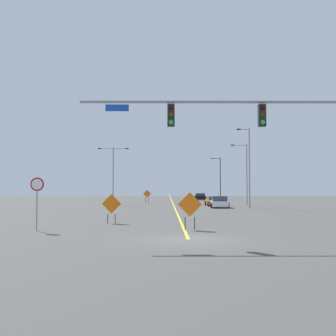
{
  "coord_description": "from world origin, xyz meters",
  "views": [
    {
      "loc": [
        -1.05,
        -19.79,
        2.44
      ],
      "look_at": [
        -0.86,
        16.95,
        4.1
      ],
      "focal_mm": 45.25,
      "sensor_mm": 36.0,
      "label": 1
    }
  ],
  "objects": [
    {
      "name": "construction_sign_left_lane",
      "position": [
        -4.72,
        8.82,
        1.23
      ],
      "size": [
        1.33,
        0.18,
        1.98
      ],
      "color": "orange",
      "rests_on": "ground"
    },
    {
      "name": "construction_sign_median_far",
      "position": [
        -3.9,
        44.59,
        1.3
      ],
      "size": [
        1.22,
        0.06,
        2.03
      ],
      "color": "orange",
      "rests_on": "ground"
    },
    {
      "name": "street_lamp_near_right",
      "position": [
        8.55,
        29.07,
        5.04
      ],
      "size": [
        1.53,
        0.24,
        9.3
      ],
      "color": "gray",
      "rests_on": "ground"
    },
    {
      "name": "street_lamp_far_left",
      "position": [
        9.83,
        65.47,
        4.61
      ],
      "size": [
        1.93,
        0.24,
        8.37
      ],
      "color": "black",
      "rests_on": "ground"
    },
    {
      "name": "road_centre_stripe",
      "position": [
        0.0,
        54.48,
        0.0
      ],
      "size": [
        0.16,
        108.96,
        0.01
      ],
      "color": "yellow",
      "rests_on": "ground"
    },
    {
      "name": "street_lamp_mid_left",
      "position": [
        -8.56,
        40.45,
        4.85
      ],
      "size": [
        4.39,
        0.24,
        8.08
      ],
      "color": "gray",
      "rests_on": "ground"
    },
    {
      "name": "traffic_signal_assembly",
      "position": [
        3.41,
        -0.01,
        5.23
      ],
      "size": [
        12.98,
        0.44,
        6.86
      ],
      "color": "gray",
      "rests_on": "ground"
    },
    {
      "name": "ground",
      "position": [
        0.0,
        0.0,
        0.0
      ],
      "size": [
        196.14,
        196.14,
        0.0
      ],
      "primitive_type": "plane",
      "color": "#4C4947"
    },
    {
      "name": "construction_sign_right_lane",
      "position": [
        0.32,
        4.49,
        1.35
      ],
      "size": [
        1.39,
        0.21,
        2.14
      ],
      "color": "orange",
      "rests_on": "ground"
    },
    {
      "name": "car_white_near",
      "position": [
        5.3,
        30.54,
        0.65
      ],
      "size": [
        2.31,
        4.56,
        1.38
      ],
      "color": "white",
      "rests_on": "ground"
    },
    {
      "name": "street_lamp_far_right",
      "position": [
        9.98,
        38.53,
        4.65
      ],
      "size": [
        2.26,
        0.24,
        8.39
      ],
      "color": "gray",
      "rests_on": "ground"
    },
    {
      "name": "car_orange_approaching",
      "position": [
        5.2,
        35.51,
        0.6
      ],
      "size": [
        2.05,
        4.27,
        1.24
      ],
      "color": "orange",
      "rests_on": "ground"
    },
    {
      "name": "car_black_far",
      "position": [
        5.46,
        60.99,
        0.61
      ],
      "size": [
        2.24,
        4.45,
        1.28
      ],
      "color": "black",
      "rests_on": "ground"
    },
    {
      "name": "stop_sign",
      "position": [
        -8.24,
        3.86,
        2.09
      ],
      "size": [
        0.76,
        0.07,
        2.97
      ],
      "color": "gray",
      "rests_on": "ground"
    }
  ]
}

